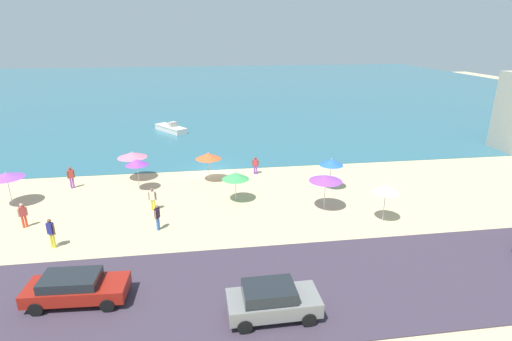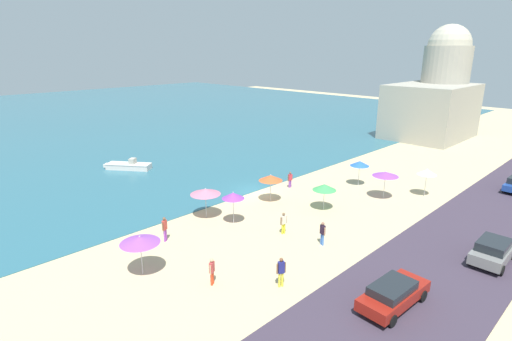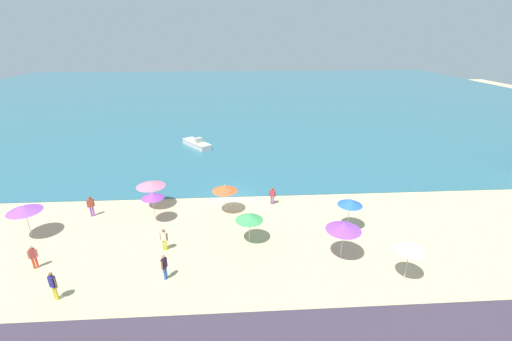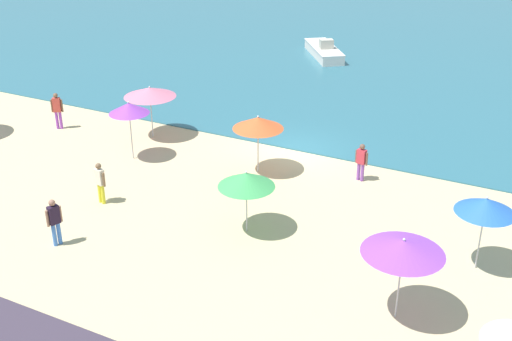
# 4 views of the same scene
# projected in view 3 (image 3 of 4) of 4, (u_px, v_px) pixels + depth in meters

# --- Properties ---
(ground_plane) EXTENTS (160.00, 160.00, 0.00)m
(ground_plane) POSITION_uv_depth(u_px,v_px,m) (232.00, 197.00, 31.27)
(ground_plane) COLOR #CDB788
(sea) EXTENTS (150.00, 110.00, 0.05)m
(sea) POSITION_uv_depth(u_px,v_px,m) (233.00, 95.00, 82.15)
(sea) COLOR #2C6476
(sea) RESTS_ON ground_plane
(beach_umbrella_0) EXTENTS (1.86, 1.86, 2.57)m
(beach_umbrella_0) POSITION_uv_depth(u_px,v_px,m) (350.00, 202.00, 25.45)
(beach_umbrella_0) COLOR #B2B2B7
(beach_umbrella_0) RESTS_ON ground_plane
(beach_umbrella_1) EXTENTS (2.10, 2.10, 2.52)m
(beach_umbrella_1) POSITION_uv_depth(u_px,v_px,m) (225.00, 188.00, 27.87)
(beach_umbrella_1) COLOR #B2B2B7
(beach_umbrella_1) RESTS_ON ground_plane
(beach_umbrella_2) EXTENTS (1.74, 1.74, 2.64)m
(beach_umbrella_2) POSITION_uv_depth(u_px,v_px,m) (153.00, 195.00, 26.35)
(beach_umbrella_2) COLOR #B2B2B7
(beach_umbrella_2) RESTS_ON ground_plane
(beach_umbrella_3) EXTENTS (2.42, 2.42, 2.48)m
(beach_umbrella_3) POSITION_uv_depth(u_px,v_px,m) (151.00, 184.00, 28.66)
(beach_umbrella_3) COLOR #B2B2B7
(beach_umbrella_3) RESTS_ON ground_plane
(beach_umbrella_4) EXTENTS (1.98, 1.98, 2.33)m
(beach_umbrella_4) POSITION_uv_depth(u_px,v_px,m) (249.00, 217.00, 23.93)
(beach_umbrella_4) COLOR #B2B2B7
(beach_umbrella_4) RESTS_ON ground_plane
(beach_umbrella_5) EXTENTS (1.72, 1.72, 2.65)m
(beach_umbrella_5) POSITION_uv_depth(u_px,v_px,m) (410.00, 247.00, 20.05)
(beach_umbrella_5) COLOR #B2B2B7
(beach_umbrella_5) RESTS_ON ground_plane
(beach_umbrella_6) EXTENTS (2.36, 2.36, 2.55)m
(beach_umbrella_6) POSITION_uv_depth(u_px,v_px,m) (24.00, 209.00, 24.42)
(beach_umbrella_6) COLOR #B2B2B7
(beach_umbrella_6) RESTS_ON ground_plane
(beach_umbrella_7) EXTENTS (2.30, 2.30, 2.61)m
(beach_umbrella_7) POSITION_uv_depth(u_px,v_px,m) (344.00, 227.00, 22.03)
(beach_umbrella_7) COLOR #B2B2B7
(beach_umbrella_7) RESTS_ON ground_plane
(bather_0) EXTENTS (0.50, 0.37, 1.82)m
(bather_0) POSITION_uv_depth(u_px,v_px,m) (91.00, 205.00, 27.67)
(bather_0) COLOR purple
(bather_0) RESTS_ON ground_plane
(bather_1) EXTENTS (0.50, 0.37, 1.67)m
(bather_1) POSITION_uv_depth(u_px,v_px,m) (33.00, 256.00, 21.53)
(bather_1) COLOR #E84121
(bather_1) RESTS_ON ground_plane
(bather_2) EXTENTS (0.56, 0.29, 1.60)m
(bather_2) POSITION_uv_depth(u_px,v_px,m) (272.00, 195.00, 29.69)
(bather_2) COLOR purple
(bather_2) RESTS_ON ground_plane
(bather_3) EXTENTS (0.56, 0.29, 1.65)m
(bather_3) POSITION_uv_depth(u_px,v_px,m) (164.00, 238.00, 23.37)
(bather_3) COLOR yellow
(bather_3) RESTS_ON ground_plane
(bather_4) EXTENTS (0.53, 0.35, 1.83)m
(bather_4) POSITION_uv_depth(u_px,v_px,m) (53.00, 284.00, 18.93)
(bather_4) COLOR yellow
(bather_4) RESTS_ON ground_plane
(bather_5) EXTENTS (0.32, 0.55, 1.72)m
(bather_5) POSITION_uv_depth(u_px,v_px,m) (164.00, 266.00, 20.57)
(bather_5) COLOR #4275CB
(bather_5) RESTS_ON ground_plane
(skiff_nearshore) EXTENTS (4.15, 4.97, 1.26)m
(skiff_nearshore) POSITION_uv_depth(u_px,v_px,m) (197.00, 144.00, 44.94)
(skiff_nearshore) COLOR silver
(skiff_nearshore) RESTS_ON sea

